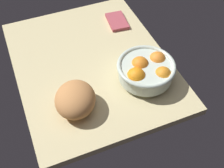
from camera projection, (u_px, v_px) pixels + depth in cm
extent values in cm
cube|color=#CEBF8B|center=(91.00, 64.00, 120.40)|extent=(75.38, 59.70, 3.00)
cylinder|color=silver|center=(145.00, 78.00, 112.44)|extent=(8.77, 8.77, 1.66)
cylinder|color=silver|center=(146.00, 71.00, 109.67)|extent=(20.11, 20.11, 5.67)
torus|color=silver|center=(146.00, 66.00, 107.53)|extent=(21.71, 21.71, 1.60)
sphere|color=orange|center=(140.00, 65.00, 109.60)|extent=(6.81, 6.81, 6.81)
sphere|color=orange|center=(163.00, 75.00, 106.50)|extent=(6.36, 6.36, 6.36)
sphere|color=orange|center=(136.00, 77.00, 105.71)|extent=(7.05, 7.05, 7.05)
sphere|color=orange|center=(157.00, 60.00, 111.45)|extent=(6.61, 6.61, 6.61)
ellipsoid|color=#C5834A|center=(75.00, 99.00, 100.62)|extent=(19.95, 18.81, 9.55)
cube|color=#AC4752|center=(117.00, 21.00, 135.57)|extent=(13.50, 9.20, 1.46)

